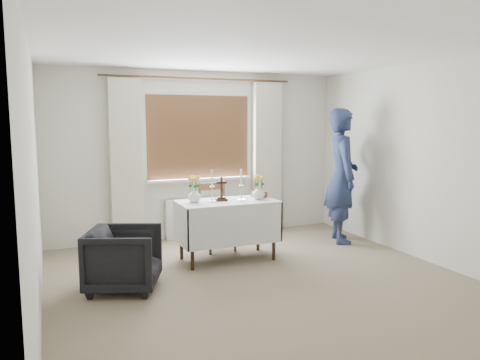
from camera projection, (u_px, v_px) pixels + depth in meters
name	position (u px, v px, depth m)	size (l,w,h in m)	color
ground	(272.00, 288.00, 4.96)	(5.00, 5.00, 0.00)	gray
altar_table	(227.00, 230.00, 5.94)	(1.24, 0.64, 0.76)	white
wooden_chair	(217.00, 217.00, 6.39)	(0.42, 0.42, 0.92)	brown
armchair	(124.00, 259.00, 4.90)	(0.71, 0.73, 0.66)	black
person	(342.00, 176.00, 6.78)	(0.71, 0.47, 1.94)	navy
radiator	(201.00, 217.00, 7.14)	(1.10, 0.10, 0.60)	silver
wooden_cross	(221.00, 189.00, 5.88)	(0.14, 0.10, 0.31)	black
candlestick_left	(212.00, 186.00, 5.82)	(0.11, 0.11, 0.40)	silver
candlestick_right	(241.00, 185.00, 5.91)	(0.11, 0.11, 0.40)	silver
flower_vase_left	(194.00, 195.00, 5.78)	(0.17, 0.17, 0.18)	silver
flower_vase_right	(258.00, 193.00, 6.00)	(0.16, 0.16, 0.17)	silver
wicker_basket	(259.00, 194.00, 6.19)	(0.22, 0.22, 0.08)	brown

